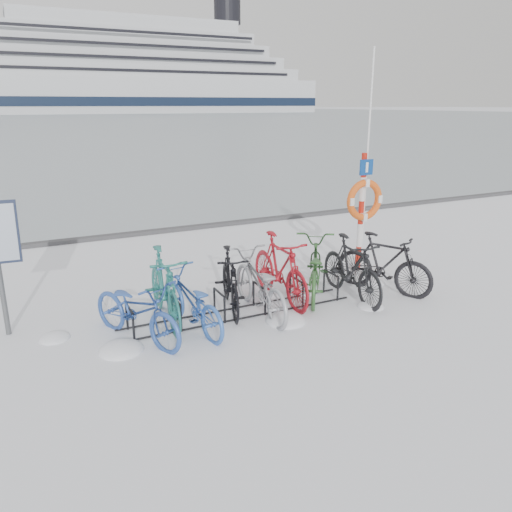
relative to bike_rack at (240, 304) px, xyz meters
The scene contains 16 objects.
ground 0.18m from the bike_rack, ahead, with size 900.00×900.00×0.00m, color white.
ice_sheet 155.00m from the bike_rack, 90.00° to the left, with size 400.00×298.00×0.02m, color #A7B3BC.
quay_edge 5.90m from the bike_rack, 90.00° to the left, with size 400.00×0.25×0.10m, color #3F3F42.
bike_rack is the anchor object (origin of this frame).
lifebuoy_station 3.63m from the bike_rack, 17.60° to the left, with size 0.84×0.23×4.38m.
cruise_ferry 192.58m from the bike_rack, 77.97° to the left, with size 143.75×27.10×47.23m.
bike_0 1.76m from the bike_rack, behind, with size 0.66×1.89×0.99m, color #2C4F9E.
bike_1 1.27m from the bike_rack, 165.53° to the left, with size 0.56×1.98×1.19m, color #236E67.
bike_2 0.95m from the bike_rack, 169.54° to the right, with size 0.63×1.81×0.95m, color #325FB6.
bike_3 0.45m from the bike_rack, 98.99° to the left, with size 0.50×1.76×1.06m, color black.
bike_4 0.48m from the bike_rack, 11.80° to the right, with size 0.70×2.00×1.05m, color #96989E.
bike_5 1.05m from the bike_rack, 18.01° to the left, with size 0.57×2.01×1.21m, color maroon.
bike_6 1.64m from the bike_rack, ahead, with size 0.70×2.02×1.06m, color #2D5A2A.
bike_7 2.15m from the bike_rack, ahead, with size 0.54×1.90×1.14m, color black.
bike_8 2.86m from the bike_rack, ahead, with size 0.53×1.87×1.12m, color black.
snow_drifts 0.26m from the bike_rack, 114.10° to the right, with size 6.26×1.92×0.23m.
Camera 1 is at (-3.12, -6.97, 3.34)m, focal length 35.00 mm.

